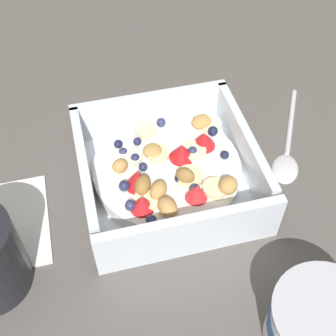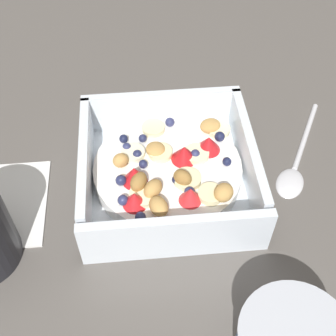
% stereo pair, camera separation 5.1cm
% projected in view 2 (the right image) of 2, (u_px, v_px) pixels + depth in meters
% --- Properties ---
extents(ground_plane, '(2.40, 2.40, 0.00)m').
position_uv_depth(ground_plane, '(184.00, 180.00, 0.54)').
color(ground_plane, '#56514C').
extents(fruit_bowl, '(0.19, 0.19, 0.06)m').
position_uv_depth(fruit_bowl, '(168.00, 173.00, 0.52)').
color(fruit_bowl, white).
rests_on(fruit_bowl, ground).
extents(spoon, '(0.10, 0.16, 0.01)m').
position_uv_depth(spoon, '(296.00, 166.00, 0.55)').
color(spoon, silver).
rests_on(spoon, ground).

